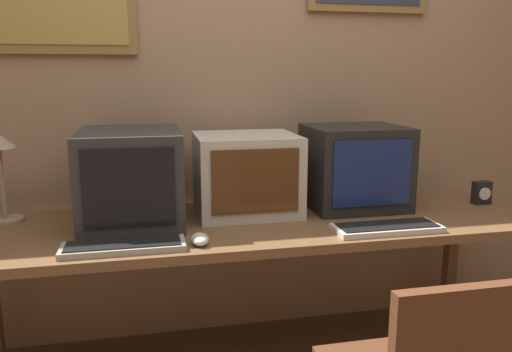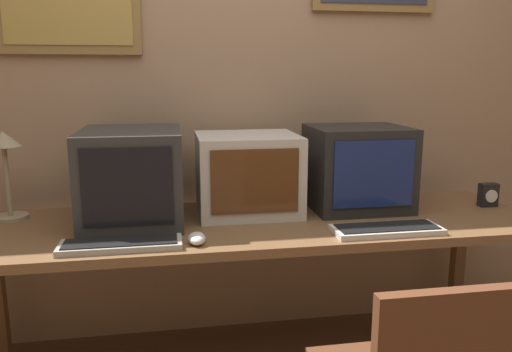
{
  "view_description": "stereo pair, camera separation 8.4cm",
  "coord_description": "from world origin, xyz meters",
  "px_view_note": "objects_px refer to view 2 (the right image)",
  "views": [
    {
      "loc": [
        -0.42,
        -0.99,
        1.3
      ],
      "look_at": [
        0.0,
        0.95,
        0.89
      ],
      "focal_mm": 35.0,
      "sensor_mm": 36.0,
      "label": 1
    },
    {
      "loc": [
        -0.34,
        -1.01,
        1.3
      ],
      "look_at": [
        0.0,
        0.95,
        0.89
      ],
      "focal_mm": 35.0,
      "sensor_mm": 36.0,
      "label": 2
    }
  ],
  "objects_px": {
    "monitor_center": "(247,174)",
    "mouse_near_keyboard": "(197,238)",
    "monitor_left": "(132,176)",
    "keyboard_side": "(387,229)",
    "desk_lamp": "(5,158)",
    "keyboard_main": "(121,245)",
    "monitor_right": "(357,168)",
    "desk_clock": "(488,195)"
  },
  "relations": [
    {
      "from": "monitor_left",
      "to": "monitor_center",
      "type": "xyz_separation_m",
      "value": [
        0.49,
        0.05,
        -0.02
      ]
    },
    {
      "from": "mouse_near_keyboard",
      "to": "keyboard_main",
      "type": "bearing_deg",
      "value": 179.8
    },
    {
      "from": "keyboard_side",
      "to": "desk_lamp",
      "type": "height_order",
      "value": "desk_lamp"
    },
    {
      "from": "monitor_left",
      "to": "monitor_center",
      "type": "height_order",
      "value": "monitor_left"
    },
    {
      "from": "monitor_center",
      "to": "keyboard_main",
      "type": "distance_m",
      "value": 0.66
    },
    {
      "from": "mouse_near_keyboard",
      "to": "desk_lamp",
      "type": "xyz_separation_m",
      "value": [
        -0.75,
        0.45,
        0.24
      ]
    },
    {
      "from": "desk_lamp",
      "to": "monitor_center",
      "type": "bearing_deg",
      "value": -3.14
    },
    {
      "from": "mouse_near_keyboard",
      "to": "monitor_left",
      "type": "bearing_deg",
      "value": 125.27
    },
    {
      "from": "monitor_right",
      "to": "desk_clock",
      "type": "bearing_deg",
      "value": -8.31
    },
    {
      "from": "monitor_right",
      "to": "keyboard_side",
      "type": "bearing_deg",
      "value": -92.82
    },
    {
      "from": "desk_clock",
      "to": "desk_lamp",
      "type": "height_order",
      "value": "desk_lamp"
    },
    {
      "from": "desk_clock",
      "to": "desk_lamp",
      "type": "distance_m",
      "value": 2.12
    },
    {
      "from": "desk_clock",
      "to": "desk_lamp",
      "type": "xyz_separation_m",
      "value": [
        -2.1,
        0.16,
        0.21
      ]
    },
    {
      "from": "desk_lamp",
      "to": "keyboard_side",
      "type": "bearing_deg",
      "value": -16.66
    },
    {
      "from": "monitor_right",
      "to": "mouse_near_keyboard",
      "type": "relative_size",
      "value": 4.23
    },
    {
      "from": "monitor_left",
      "to": "keyboard_side",
      "type": "relative_size",
      "value": 1.16
    },
    {
      "from": "monitor_center",
      "to": "keyboard_side",
      "type": "height_order",
      "value": "monitor_center"
    },
    {
      "from": "monitor_center",
      "to": "mouse_near_keyboard",
      "type": "relative_size",
      "value": 4.33
    },
    {
      "from": "monitor_center",
      "to": "monitor_right",
      "type": "relative_size",
      "value": 1.02
    },
    {
      "from": "monitor_center",
      "to": "monitor_left",
      "type": "bearing_deg",
      "value": -173.71
    },
    {
      "from": "keyboard_main",
      "to": "desk_lamp",
      "type": "xyz_separation_m",
      "value": [
        -0.49,
        0.45,
        0.25
      ]
    },
    {
      "from": "monitor_right",
      "to": "mouse_near_keyboard",
      "type": "xyz_separation_m",
      "value": [
        -0.74,
        -0.38,
        -0.16
      ]
    },
    {
      "from": "keyboard_main",
      "to": "mouse_near_keyboard",
      "type": "bearing_deg",
      "value": -0.2
    },
    {
      "from": "monitor_left",
      "to": "desk_lamp",
      "type": "xyz_separation_m",
      "value": [
        -0.51,
        0.11,
        0.07
      ]
    },
    {
      "from": "desk_clock",
      "to": "monitor_left",
      "type": "bearing_deg",
      "value": 178.23
    },
    {
      "from": "monitor_right",
      "to": "desk_lamp",
      "type": "bearing_deg",
      "value": 177.35
    },
    {
      "from": "monitor_left",
      "to": "monitor_center",
      "type": "relative_size",
      "value": 1.12
    },
    {
      "from": "monitor_center",
      "to": "monitor_right",
      "type": "xyz_separation_m",
      "value": [
        0.5,
        -0.01,
        0.01
      ]
    },
    {
      "from": "keyboard_main",
      "to": "desk_clock",
      "type": "distance_m",
      "value": 1.64
    },
    {
      "from": "monitor_right",
      "to": "monitor_center",
      "type": "bearing_deg",
      "value": 178.33
    },
    {
      "from": "monitor_right",
      "to": "mouse_near_keyboard",
      "type": "distance_m",
      "value": 0.85
    },
    {
      "from": "monitor_center",
      "to": "keyboard_side",
      "type": "xyz_separation_m",
      "value": [
        0.48,
        -0.39,
        -0.16
      ]
    },
    {
      "from": "monitor_right",
      "to": "keyboard_main",
      "type": "distance_m",
      "value": 1.09
    },
    {
      "from": "monitor_center",
      "to": "mouse_near_keyboard",
      "type": "xyz_separation_m",
      "value": [
        -0.25,
        -0.39,
        -0.15
      ]
    },
    {
      "from": "monitor_center",
      "to": "monitor_right",
      "type": "bearing_deg",
      "value": -1.67
    },
    {
      "from": "keyboard_side",
      "to": "desk_clock",
      "type": "distance_m",
      "value": 0.69
    },
    {
      "from": "monitor_right",
      "to": "desk_clock",
      "type": "height_order",
      "value": "monitor_right"
    },
    {
      "from": "monitor_center",
      "to": "keyboard_main",
      "type": "height_order",
      "value": "monitor_center"
    },
    {
      "from": "keyboard_main",
      "to": "monitor_right",
      "type": "bearing_deg",
      "value": 20.49
    },
    {
      "from": "monitor_right",
      "to": "keyboard_side",
      "type": "relative_size",
      "value": 1.01
    },
    {
      "from": "monitor_right",
      "to": "mouse_near_keyboard",
      "type": "bearing_deg",
      "value": -153.08
    },
    {
      "from": "monitor_center",
      "to": "keyboard_main",
      "type": "xyz_separation_m",
      "value": [
        -0.51,
        -0.39,
        -0.16
      ]
    }
  ]
}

